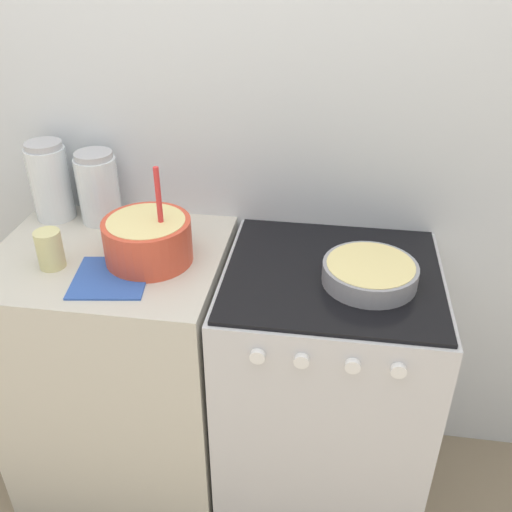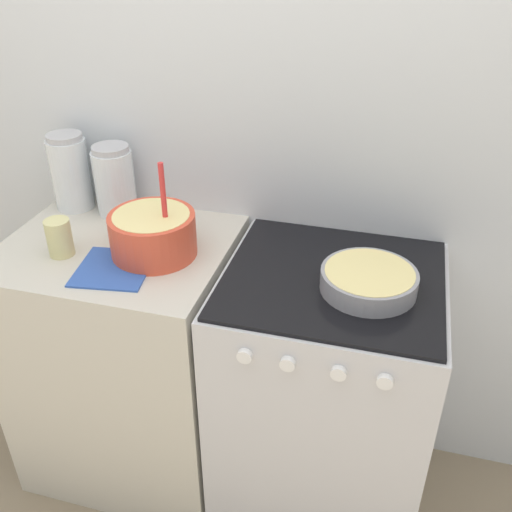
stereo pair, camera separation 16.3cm
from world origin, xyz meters
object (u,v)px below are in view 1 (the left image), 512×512
object	(u,v)px
stove	(323,390)
baking_pan	(370,273)
mixing_bowl	(148,238)
storage_jar_middle	(99,192)
storage_jar_left	(51,186)
tin_can	(50,249)

from	to	relation	value
stove	baking_pan	distance (m)	0.51
stove	baking_pan	size ratio (longest dim) A/B	3.53
mixing_bowl	storage_jar_middle	world-z (taller)	mixing_bowl
baking_pan	storage_jar_left	xyz separation A→B (m)	(-1.05, 0.25, 0.08)
stove	tin_can	bearing A→B (deg)	-173.55
storage_jar_middle	storage_jar_left	bearing A→B (deg)	-180.00
mixing_bowl	tin_can	distance (m)	0.28
storage_jar_left	baking_pan	bearing A→B (deg)	-13.53
storage_jar_left	storage_jar_middle	size ratio (longest dim) A/B	1.10
baking_pan	mixing_bowl	bearing A→B (deg)	177.78
storage_jar_left	tin_can	xyz separation A→B (m)	(0.13, -0.30, -0.06)
storage_jar_middle	mixing_bowl	bearing A→B (deg)	-43.77
storage_jar_left	storage_jar_middle	bearing A→B (deg)	0.00
stove	mixing_bowl	xyz separation A→B (m)	(-0.55, -0.02, 0.55)
mixing_bowl	baking_pan	distance (m)	0.65
baking_pan	tin_can	bearing A→B (deg)	-176.79
baking_pan	storage_jar_left	size ratio (longest dim) A/B	1.00
stove	mixing_bowl	size ratio (longest dim) A/B	3.13
storage_jar_left	tin_can	world-z (taller)	storage_jar_left
tin_can	storage_jar_left	bearing A→B (deg)	113.22
stove	tin_can	world-z (taller)	tin_can
storage_jar_left	mixing_bowl	bearing A→B (deg)	-29.49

